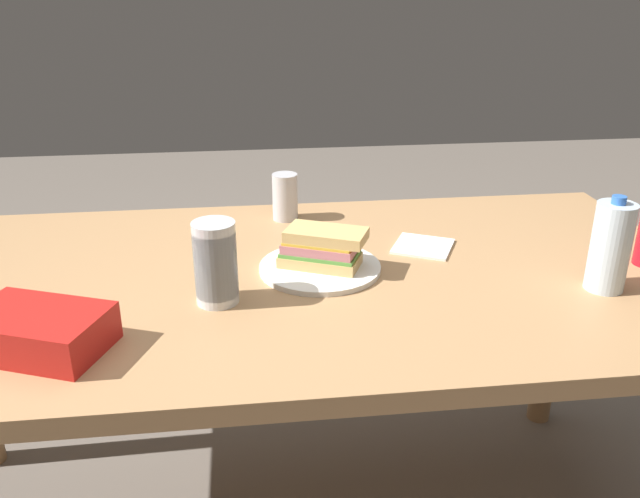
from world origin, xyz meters
The scene contains 8 objects.
dining_table centered at (0.00, 0.00, 0.66)m, with size 1.86×0.92×0.74m.
paper_plate centered at (0.09, 0.01, 0.75)m, with size 0.27×0.27×0.01m, color white.
sandwich centered at (0.09, 0.01, 0.79)m, with size 0.21×0.15×0.08m.
chip_bag centered at (-0.43, -0.26, 0.78)m, with size 0.23×0.15×0.07m, color red.
water_bottle_tall centered at (0.65, -0.15, 0.83)m, with size 0.08×0.08×0.20m.
plastic_cup_stack centered at (-0.13, -0.11, 0.82)m, with size 0.08×0.08×0.17m.
soda_can_silver centered at (0.03, 0.34, 0.80)m, with size 0.07×0.07×0.12m, color silver.
paper_napkin centered at (0.34, 0.11, 0.74)m, with size 0.13×0.13×0.01m, color white.
Camera 1 is at (-0.07, -1.29, 1.34)m, focal length 37.01 mm.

